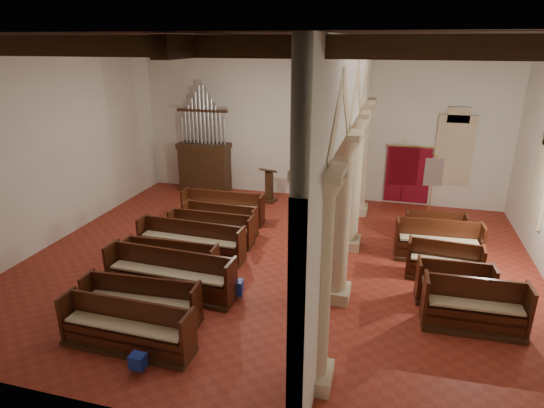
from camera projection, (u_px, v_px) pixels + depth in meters
The scene contains 31 objects.
floor at pixel (277, 262), 12.85m from camera, with size 14.00×14.00×0.00m, color maroon.
ceiling at pixel (278, 36), 10.82m from camera, with size 14.00×14.00×0.00m, color #311C10.
wall_back at pixel (317, 121), 17.28m from camera, with size 14.00×0.02×6.00m, color silver.
wall_front at pixel (172, 259), 6.39m from camera, with size 14.00×0.02×6.00m, color silver.
wall_left at pixel (51, 143), 13.56m from camera, with size 0.02×12.00×6.00m, color silver.
ceiling_beams at pixel (278, 44), 10.88m from camera, with size 13.80×11.80×0.30m, color #3B2512, non-canonical shape.
arcade at pixel (349, 141), 11.20m from camera, with size 0.90×11.90×6.00m.
window_right_b at pixel (542, 181), 12.66m from camera, with size 0.03×1.00×2.20m, color #388061.
window_back at pixel (454, 150), 16.31m from camera, with size 1.00×0.03×2.20m, color #388061.
pipe_organ at pixel (205, 158), 18.49m from camera, with size 2.10×0.85×4.40m.
lectern at pixel (269, 188), 17.43m from camera, with size 0.63×0.65×1.38m.
dossal_curtain at pixel (408, 175), 16.97m from camera, with size 1.80×0.07×2.17m.
processional_banner at pixel (429, 204), 14.92m from camera, with size 0.58×0.74×2.57m.
hymnal_box_a at pixel (138, 361), 8.50m from camera, with size 0.29×0.23×0.29m, color navy.
hymnal_box_b at pixel (235, 287), 10.98m from camera, with size 0.36×0.29×0.36m, color navy.
hymnal_box_c at pixel (203, 267), 11.99m from camera, with size 0.32×0.26×0.32m, color navy.
tube_heater_a at pixel (87, 340), 9.23m from camera, with size 0.10×0.10×1.00m, color silver.
tube_heater_b at pixel (164, 307), 10.36m from camera, with size 0.09×0.09×0.92m, color silver.
nave_pew_0 at pixel (127, 334), 9.13m from camera, with size 2.80×0.75×1.04m.
nave_pew_1 at pixel (142, 307), 10.06m from camera, with size 2.67×0.81×1.00m.
nave_pew_2 at pixel (170, 280), 11.10m from camera, with size 3.33×0.90×1.13m.
nave_pew_3 at pixel (171, 266), 11.93m from camera, with size 2.55×0.73×0.98m.
nave_pew_4 at pixel (191, 245), 13.07m from camera, with size 3.21×0.82×1.03m.
nave_pew_5 at pixel (211, 233), 13.94m from camera, with size 2.64×0.66×0.96m.
nave_pew_6 at pixel (220, 224), 14.62m from camera, with size 2.46×0.73×0.97m.
nave_pew_7 at pixel (223, 212), 15.59m from camera, with size 2.85×0.76×1.05m.
aisle_pew_0 at pixel (473, 313), 9.75m from camera, with size 2.14×0.82×1.14m.
aisle_pew_1 at pixel (454, 290), 10.74m from camera, with size 1.75×0.77×1.02m.
aisle_pew_2 at pixel (443, 267), 11.82m from camera, with size 1.91×0.80×1.01m.
aisle_pew_3 at pixel (437, 247), 12.87m from camera, with size 2.38×0.89×1.15m.
aisle_pew_4 at pixel (434, 233), 13.92m from camera, with size 1.81×0.76×0.99m.
Camera 1 is at (2.87, -11.18, 5.90)m, focal length 30.00 mm.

